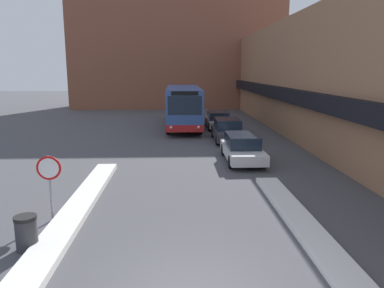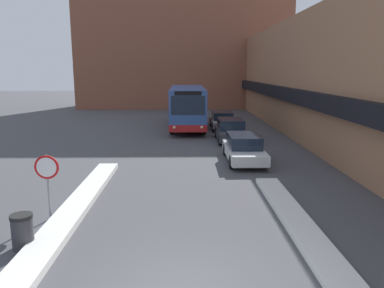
{
  "view_description": "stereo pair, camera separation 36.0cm",
  "coord_description": "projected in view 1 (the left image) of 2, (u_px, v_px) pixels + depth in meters",
  "views": [
    {
      "loc": [
        -0.23,
        -7.09,
        4.71
      ],
      "look_at": [
        0.44,
        8.79,
        1.55
      ],
      "focal_mm": 35.0,
      "sensor_mm": 36.0,
      "label": 1
    },
    {
      "loc": [
        0.13,
        -7.1,
        4.71
      ],
      "look_at": [
        0.44,
        8.79,
        1.55
      ],
      "focal_mm": 35.0,
      "sensor_mm": 36.0,
      "label": 2
    }
  ],
  "objects": [
    {
      "name": "parked_car_middle",
      "position": [
        227.0,
        130.0,
        25.12
      ],
      "size": [
        1.85,
        4.45,
        1.49
      ],
      "color": "#38383D",
      "rests_on": "ground_plane"
    },
    {
      "name": "building_row_right",
      "position": [
        299.0,
        77.0,
        30.99
      ],
      "size": [
        5.5,
        60.0,
        8.33
      ],
      "color": "#996B4C",
      "rests_on": "ground_plane"
    },
    {
      "name": "building_backdrop_far",
      "position": [
        177.0,
        30.0,
        47.18
      ],
      "size": [
        26.0,
        8.0,
        19.21
      ],
      "color": "brown",
      "rests_on": "ground_plane"
    },
    {
      "name": "city_bus",
      "position": [
        183.0,
        106.0,
        30.71
      ],
      "size": [
        2.69,
        10.47,
        3.32
      ],
      "color": "#335193",
      "rests_on": "ground_plane"
    },
    {
      "name": "parked_car_back",
      "position": [
        218.0,
        120.0,
        30.7
      ],
      "size": [
        1.84,
        4.5,
        1.35
      ],
      "color": "#B7B7BC",
      "rests_on": "ground_plane"
    },
    {
      "name": "stop_sign",
      "position": [
        49.0,
        174.0,
        11.6
      ],
      "size": [
        0.76,
        0.08,
        2.11
      ],
      "color": "gray",
      "rests_on": "ground_plane"
    },
    {
      "name": "parked_car_front",
      "position": [
        242.0,
        148.0,
        19.53
      ],
      "size": [
        1.81,
        4.58,
        1.41
      ],
      "color": "silver",
      "rests_on": "ground_plane"
    },
    {
      "name": "snow_bank_left",
      "position": [
        67.0,
        223.0,
        11.41
      ],
      "size": [
        0.9,
        13.84,
        0.22
      ],
      "color": "silver",
      "rests_on": "ground_plane"
    },
    {
      "name": "snow_bank_right",
      "position": [
        310.0,
        232.0,
        10.82
      ],
      "size": [
        0.9,
        10.57,
        0.18
      ],
      "color": "silver",
      "rests_on": "ground_plane"
    },
    {
      "name": "trash_bin",
      "position": [
        26.0,
        233.0,
        9.87
      ],
      "size": [
        0.59,
        0.59,
        0.95
      ],
      "color": "#38383D",
      "rests_on": "ground_plane"
    }
  ]
}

